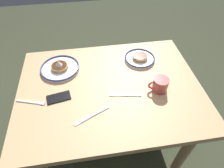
{
  "coord_description": "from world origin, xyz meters",
  "views": [
    {
      "loc": [
        0.11,
        0.83,
        1.64
      ],
      "look_at": [
        -0.01,
        0.01,
        0.76
      ],
      "focal_mm": 30.45,
      "sensor_mm": 36.0,
      "label": 1
    }
  ],
  "objects": [
    {
      "name": "dining_table",
      "position": [
        0.0,
        0.0,
        0.62
      ],
      "size": [
        1.19,
        0.89,
        0.73
      ],
      "color": "tan",
      "rests_on": "ground_plane"
    },
    {
      "name": "plate_center_pancakes",
      "position": [
        0.33,
        -0.21,
        0.74
      ],
      "size": [
        0.27,
        0.27,
        0.08
      ],
      "color": "white",
      "rests_on": "dining_table"
    },
    {
      "name": "fork_near",
      "position": [
        -0.08,
        0.09,
        0.73
      ],
      "size": [
        0.2,
        0.05,
        0.01
      ],
      "color": "silver",
      "rests_on": "dining_table"
    },
    {
      "name": "plate_near_main",
      "position": [
        -0.26,
        -0.23,
        0.74
      ],
      "size": [
        0.23,
        0.23,
        0.04
      ],
      "color": "white",
      "rests_on": "dining_table"
    },
    {
      "name": "coffee_mug",
      "position": [
        -0.31,
        0.08,
        0.77
      ],
      "size": [
        0.13,
        0.09,
        0.09
      ],
      "color": "#BF4C47",
      "rests_on": "dining_table"
    },
    {
      "name": "butter_knife",
      "position": [
        0.13,
        0.21,
        0.73
      ],
      "size": [
        0.21,
        0.11,
        0.01
      ],
      "color": "silver",
      "rests_on": "dining_table"
    },
    {
      "name": "cell_phone",
      "position": [
        0.33,
        0.05,
        0.73
      ],
      "size": [
        0.15,
        0.1,
        0.01
      ],
      "primitive_type": "cube",
      "rotation": [
        0.0,
        0.0,
        0.18
      ],
      "color": "black",
      "rests_on": "dining_table"
    },
    {
      "name": "fork_far",
      "position": [
        0.49,
        0.06,
        0.73
      ],
      "size": [
        0.18,
        0.07,
        0.01
      ],
      "color": "silver",
      "rests_on": "dining_table"
    },
    {
      "name": "ground_plane",
      "position": [
        0.0,
        0.0,
        0.0
      ],
      "size": [
        6.0,
        6.0,
        0.0
      ],
      "primitive_type": "plane",
      "color": "#353B27"
    }
  ]
}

